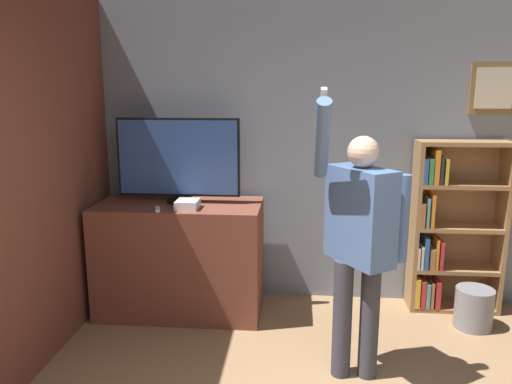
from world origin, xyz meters
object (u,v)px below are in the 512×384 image
at_px(bookshelf, 448,230).
at_px(person, 360,235).
at_px(waste_bin, 474,308).
at_px(television, 179,159).
at_px(game_console, 188,204).

height_order(bookshelf, person, person).
xyz_separation_m(bookshelf, person, (-0.91, -1.17, 0.28)).
bearing_deg(waste_bin, television, 176.39).
xyz_separation_m(game_console, waste_bin, (2.35, 0.05, -0.84)).
distance_m(television, waste_bin, 2.74).
height_order(game_console, waste_bin, game_console).
relative_size(person, waste_bin, 5.82).
bearing_deg(game_console, waste_bin, 1.16).
distance_m(bookshelf, waste_bin, 0.69).
relative_size(bookshelf, waste_bin, 4.49).
bearing_deg(person, bookshelf, 108.32).
bearing_deg(bookshelf, waste_bin, -68.70).
distance_m(bookshelf, person, 1.51).
distance_m(television, person, 1.74).
xyz_separation_m(television, waste_bin, (2.47, -0.16, -1.18)).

